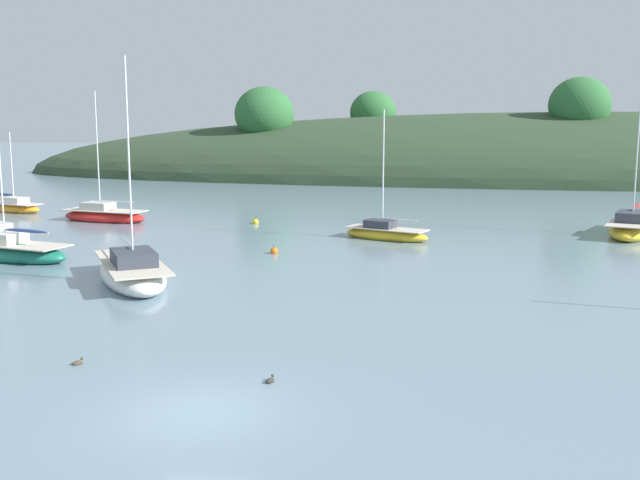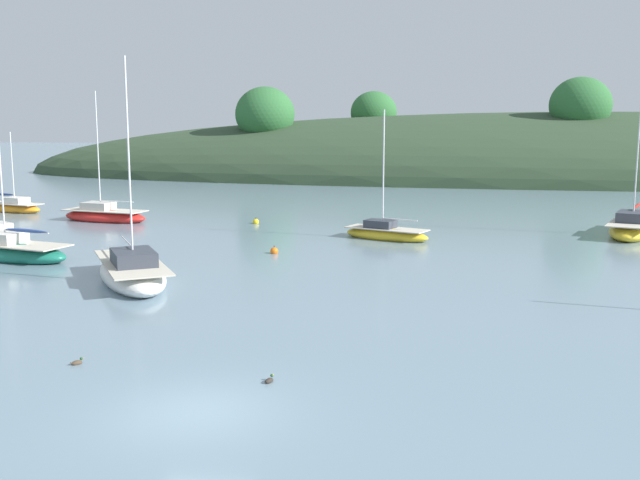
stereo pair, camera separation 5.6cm
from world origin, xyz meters
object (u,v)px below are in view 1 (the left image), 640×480
Objects in this scene: sailboat_grey_yawl at (12,207)px; mooring_buoy_outer at (256,222)px; sailboat_yellow_far at (386,233)px; sailboat_teal_outer at (10,251)px; sailboat_cream_ketch at (104,215)px; mooring_buoy_inner at (274,251)px; duck_straggler at (270,380)px; sailboat_red_portside at (132,272)px; sailboat_navy_dinghy at (633,228)px; duck_lone_left at (78,363)px.

mooring_buoy_outer is (20.94, -3.72, -0.24)m from sailboat_grey_yawl.
sailboat_yellow_far is 15.03× the size of mooring_buoy_outer.
sailboat_teal_outer is 0.87× the size of sailboat_cream_ketch.
sailboat_grey_yawl is 12.11× the size of mooring_buoy_inner.
sailboat_cream_ketch is at bearing 122.01° from duck_straggler.
sailboat_red_portside is at bearing -61.81° from sailboat_cream_ketch.
sailboat_red_portside is 14.81m from duck_straggler.
sailboat_yellow_far is (10.54, 14.24, -0.11)m from sailboat_red_portside.
mooring_buoy_inner is at bearing 16.05° from sailboat_teal_outer.
duck_straggler is at bearing -77.95° from mooring_buoy_inner.
sailboat_grey_yawl is 12.11× the size of mooring_buoy_outer.
sailboat_cream_ketch is 17.70× the size of mooring_buoy_inner.
sailboat_red_portside is 1.27× the size of sailboat_yellow_far.
duck_straggler is (-17.04, -29.95, -0.42)m from sailboat_navy_dinghy.
sailboat_teal_outer is 0.81× the size of sailboat_red_portside.
mooring_buoy_outer is at bearing -10.06° from sailboat_grey_yawl.
sailboat_grey_yawl is at bearing 157.09° from sailboat_cream_ketch.
sailboat_yellow_far is 8.33m from mooring_buoy_inner.
sailboat_teal_outer is 15.45× the size of mooring_buoy_inner.
duck_straggler is (4.26, -19.96, -0.07)m from mooring_buoy_inner.
sailboat_red_portside is 9.53m from mooring_buoy_inner.
sailboat_teal_outer reaches higher than sailboat_grey_yawl.
sailboat_grey_yawl is at bearing 163.46° from sailboat_yellow_far.
sailboat_red_portside reaches higher than sailboat_yellow_far.
sailboat_red_portside reaches higher than mooring_buoy_outer.
sailboat_grey_yawl reaches higher than mooring_buoy_inner.
mooring_buoy_outer is (9.60, 15.23, -0.31)m from sailboat_teal_outer.
sailboat_navy_dinghy is 37.40m from sailboat_teal_outer.
duck_lone_left is at bearing -56.35° from sailboat_grey_yawl.
mooring_buoy_inner is at bearing -71.33° from mooring_buoy_outer.
duck_lone_left is (13.22, -30.33, -0.35)m from sailboat_cream_ketch.
sailboat_yellow_far is 11.00m from mooring_buoy_outer.
mooring_buoy_outer is (-25.14, 1.37, -0.35)m from sailboat_navy_dinghy.
sailboat_navy_dinghy is 20.94× the size of mooring_buoy_inner.
sailboat_yellow_far is 26.48m from duck_lone_left.
sailboat_navy_dinghy is at bearing 25.13° from mooring_buoy_inner.
sailboat_yellow_far is at bearing 53.49° from sailboat_red_portside.
duck_straggler is at bearing -119.63° from sailboat_navy_dinghy.
mooring_buoy_inner is (-21.30, -9.99, -0.35)m from sailboat_navy_dinghy.
sailboat_navy_dinghy is 23.53m from mooring_buoy_inner.
sailboat_navy_dinghy reaches higher than sailboat_cream_ketch.
sailboat_teal_outer is 19.34m from duck_lone_left.
mooring_buoy_outer is 12.00m from mooring_buoy_inner.
sailboat_cream_ketch is 21.43m from sailboat_yellow_far.
duck_straggler is 1.13× the size of duck_lone_left.
sailboat_red_portside reaches higher than sailboat_teal_outer.
sailboat_yellow_far is (19.20, 9.88, -0.08)m from sailboat_teal_outer.
sailboat_grey_yawl is at bearing 169.94° from mooring_buoy_outer.
sailboat_yellow_far reaches higher than mooring_buoy_outer.
mooring_buoy_outer is (0.94, 19.60, -0.34)m from sailboat_red_portside.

